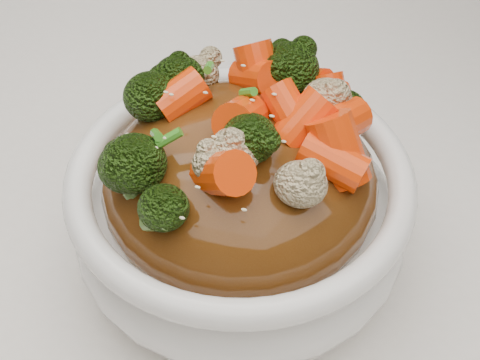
% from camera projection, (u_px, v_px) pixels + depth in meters
% --- Properties ---
extents(tablecloth, '(1.20, 0.80, 0.04)m').
position_uv_depth(tablecloth, '(193.00, 263.00, 0.51)').
color(tablecloth, white).
rests_on(tablecloth, dining_table).
extents(bowl, '(0.27, 0.27, 0.08)m').
position_uv_depth(bowl, '(240.00, 215.00, 0.46)').
color(bowl, white).
rests_on(bowl, tablecloth).
extents(sauce_base, '(0.22, 0.22, 0.09)m').
position_uv_depth(sauce_base, '(240.00, 183.00, 0.44)').
color(sauce_base, '#512B0D').
rests_on(sauce_base, bowl).
extents(carrots, '(0.22, 0.22, 0.05)m').
position_uv_depth(carrots, '(240.00, 107.00, 0.40)').
color(carrots, '#FB4108').
rests_on(carrots, sauce_base).
extents(broccoli, '(0.22, 0.22, 0.04)m').
position_uv_depth(broccoli, '(240.00, 108.00, 0.40)').
color(broccoli, black).
rests_on(broccoli, sauce_base).
extents(cauliflower, '(0.22, 0.22, 0.03)m').
position_uv_depth(cauliflower, '(240.00, 111.00, 0.40)').
color(cauliflower, beige).
rests_on(cauliflower, sauce_base).
extents(scallions, '(0.16, 0.16, 0.02)m').
position_uv_depth(scallions, '(240.00, 105.00, 0.40)').
color(scallions, '#389021').
rests_on(scallions, sauce_base).
extents(sesame_seeds, '(0.19, 0.19, 0.01)m').
position_uv_depth(sesame_seeds, '(240.00, 105.00, 0.40)').
color(sesame_seeds, beige).
rests_on(sesame_seeds, sauce_base).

